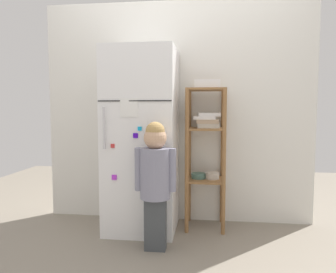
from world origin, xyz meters
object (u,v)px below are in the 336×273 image
object	(u,v)px
pantry_shelf_unit	(206,142)
fruit_bin	(208,84)
child_standing	(155,173)
refrigerator	(142,141)

from	to	relation	value
pantry_shelf_unit	fruit_bin	size ratio (longest dim) A/B	5.62
child_standing	pantry_shelf_unit	size ratio (longest dim) A/B	0.78
refrigerator	fruit_bin	size ratio (longest dim) A/B	7.15
refrigerator	fruit_bin	world-z (taller)	refrigerator
pantry_shelf_unit	fruit_bin	bearing A→B (deg)	45.32
pantry_shelf_unit	fruit_bin	distance (m)	0.53
child_standing	fruit_bin	distance (m)	0.98
child_standing	pantry_shelf_unit	world-z (taller)	pantry_shelf_unit
child_standing	fruit_bin	xyz separation A→B (m)	(0.39, 0.55, 0.71)
fruit_bin	refrigerator	bearing A→B (deg)	-167.95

